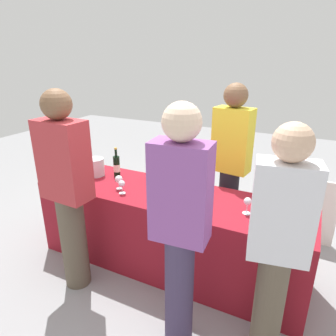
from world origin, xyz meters
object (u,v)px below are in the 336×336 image
at_px(wine_bottle_4, 284,200).
at_px(wine_glass_4, 248,202).
at_px(wine_bottle_0, 117,166).
at_px(wine_glass_0, 119,180).
at_px(ice_bucket, 95,167).
at_px(guest_2, 278,243).
at_px(wine_bottle_2, 165,172).
at_px(wine_bottle_1, 152,171).
at_px(wine_bottle_3, 200,183).
at_px(wine_glass_2, 183,195).
at_px(guest_1, 180,224).
at_px(wine_glass_1, 122,184).
at_px(guest_0, 67,188).
at_px(server_pouring, 231,161).
at_px(menu_board, 306,210).
at_px(wine_glass_3, 191,198).

bearing_deg(wine_bottle_4, wine_glass_4, -151.21).
bearing_deg(wine_bottle_4, wine_bottle_0, 178.64).
height_order(wine_glass_0, wine_glass_4, wine_glass_4).
bearing_deg(ice_bucket, guest_2, -18.61).
xyz_separation_m(wine_bottle_2, wine_bottle_4, (1.11, -0.10, -0.01)).
relative_size(wine_bottle_1, wine_bottle_4, 0.97).
bearing_deg(wine_bottle_3, wine_glass_2, -103.04).
bearing_deg(wine_glass_2, ice_bucket, 169.66).
bearing_deg(guest_2, guest_1, -176.41).
relative_size(wine_glass_0, wine_glass_2, 1.05).
relative_size(wine_bottle_0, wine_glass_1, 2.48).
height_order(wine_bottle_0, guest_1, guest_1).
xyz_separation_m(wine_glass_0, wine_glass_4, (1.20, 0.06, 0.01)).
bearing_deg(wine_bottle_0, guest_0, -87.84).
xyz_separation_m(server_pouring, guest_0, (-1.03, -1.22, -0.01)).
xyz_separation_m(wine_bottle_2, guest_1, (0.56, -0.91, 0.06)).
bearing_deg(guest_2, wine_glass_1, 154.18).
xyz_separation_m(wine_bottle_4, guest_0, (-1.62, -0.69, 0.06)).
xyz_separation_m(guest_1, guest_2, (0.58, 0.14, -0.05)).
height_order(wine_glass_0, server_pouring, server_pouring).
relative_size(wine_glass_4, guest_2, 0.08).
xyz_separation_m(ice_bucket, menu_board, (2.06, 0.99, -0.50)).
distance_m(wine_bottle_3, ice_bucket, 1.16).
bearing_deg(ice_bucket, wine_bottle_4, 0.66).
height_order(wine_glass_2, guest_2, guest_2).
height_order(wine_bottle_2, wine_glass_0, wine_bottle_2).
bearing_deg(guest_0, guest_1, -3.65).
xyz_separation_m(wine_bottle_2, menu_board, (1.29, 0.87, -0.53)).
bearing_deg(wine_bottle_2, guest_1, -58.04).
distance_m(ice_bucket, guest_2, 2.02).
xyz_separation_m(wine_bottle_4, menu_board, (0.18, 0.97, -0.52)).
distance_m(guest_0, guest_2, 1.66).
distance_m(wine_bottle_0, wine_bottle_4, 1.65).
bearing_deg(menu_board, server_pouring, -148.95).
xyz_separation_m(wine_bottle_1, wine_glass_3, (0.56, -0.34, -0.03)).
bearing_deg(wine_glass_1, server_pouring, 45.78).
relative_size(wine_glass_3, guest_0, 0.07).
distance_m(wine_bottle_2, wine_bottle_4, 1.11).
relative_size(wine_bottle_4, wine_glass_0, 2.39).
bearing_deg(guest_1, wine_glass_3, 101.06).
height_order(wine_glass_3, server_pouring, server_pouring).
bearing_deg(wine_bottle_4, guest_1, -123.96).
bearing_deg(wine_glass_1, wine_bottle_4, 11.25).
bearing_deg(wine_glass_3, wine_glass_2, 165.53).
xyz_separation_m(wine_bottle_1, wine_glass_0, (-0.19, -0.30, -0.02)).
bearing_deg(guest_0, wine_bottle_1, 68.61).
xyz_separation_m(wine_bottle_0, guest_1, (1.10, -0.85, 0.07)).
distance_m(server_pouring, menu_board, 1.06).
bearing_deg(wine_glass_1, menu_board, 38.71).
relative_size(wine_bottle_2, guest_0, 0.19).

